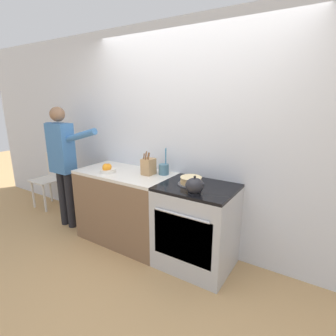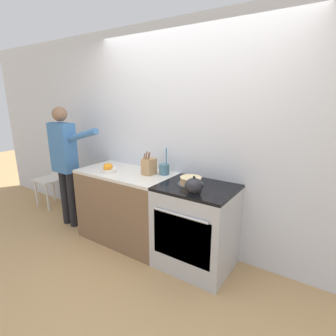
# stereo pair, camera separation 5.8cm
# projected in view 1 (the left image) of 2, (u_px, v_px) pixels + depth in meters

# --- Properties ---
(ground_plane) EXTENTS (16.00, 16.00, 0.00)m
(ground_plane) POSITION_uv_depth(u_px,v_px,m) (157.00, 269.00, 2.81)
(ground_plane) COLOR tan
(wall_back) EXTENTS (8.00, 0.04, 2.60)m
(wall_back) POSITION_uv_depth(u_px,v_px,m) (188.00, 141.00, 3.00)
(wall_back) COLOR silver
(wall_back) RESTS_ON ground_plane
(counter_cabinet) EXTENTS (1.19, 0.63, 0.91)m
(counter_cabinet) POSITION_uv_depth(u_px,v_px,m) (126.00, 206.00, 3.30)
(counter_cabinet) COLOR brown
(counter_cabinet) RESTS_ON ground_plane
(stove_range) EXTENTS (0.78, 0.66, 0.91)m
(stove_range) POSITION_uv_depth(u_px,v_px,m) (196.00, 226.00, 2.79)
(stove_range) COLOR #B7BABF
(stove_range) RESTS_ON ground_plane
(layer_cake) EXTENTS (0.27, 0.27, 0.08)m
(layer_cake) POSITION_uv_depth(u_px,v_px,m) (191.00, 181.00, 2.72)
(layer_cake) COLOR #4C4C51
(layer_cake) RESTS_ON stove_range
(tea_kettle) EXTENTS (0.21, 0.18, 0.17)m
(tea_kettle) POSITION_uv_depth(u_px,v_px,m) (195.00, 186.00, 2.46)
(tea_kettle) COLOR #232328
(tea_kettle) RESTS_ON stove_range
(knife_block) EXTENTS (0.12, 0.15, 0.28)m
(knife_block) POSITION_uv_depth(u_px,v_px,m) (148.00, 166.00, 3.05)
(knife_block) COLOR tan
(knife_block) RESTS_ON counter_cabinet
(utensil_crock) EXTENTS (0.12, 0.12, 0.32)m
(utensil_crock) POSITION_uv_depth(u_px,v_px,m) (164.00, 169.00, 3.06)
(utensil_crock) COLOR #477084
(utensil_crock) RESTS_ON counter_cabinet
(fruit_bowl) EXTENTS (0.19, 0.19, 0.11)m
(fruit_bowl) POSITION_uv_depth(u_px,v_px,m) (107.00, 169.00, 3.15)
(fruit_bowl) COLOR silver
(fruit_bowl) RESTS_ON counter_cabinet
(person_baker) EXTENTS (0.94, 0.20, 1.67)m
(person_baker) POSITION_uv_depth(u_px,v_px,m) (62.00, 158.00, 3.52)
(person_baker) COLOR black
(person_baker) RESTS_ON ground_plane
(dining_chair) EXTENTS (0.40, 0.40, 0.88)m
(dining_chair) POSITION_uv_depth(u_px,v_px,m) (50.00, 176.00, 4.37)
(dining_chair) COLOR silver
(dining_chair) RESTS_ON ground_plane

